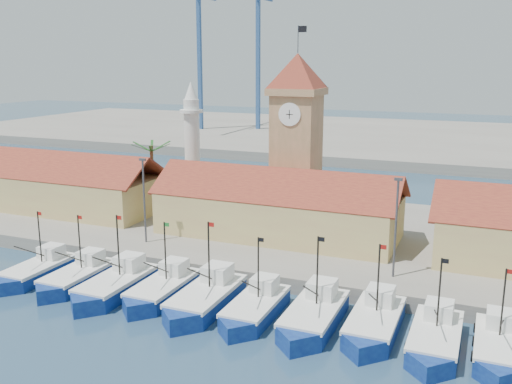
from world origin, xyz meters
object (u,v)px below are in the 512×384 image
at_px(boat_5, 254,310).
at_px(clock_tower, 296,134).
at_px(minaret, 192,144).
at_px(boat_0, 36,272).

bearing_deg(boat_5, clock_tower, 100.93).
distance_m(boat_5, clock_tower, 26.58).
xyz_separation_m(clock_tower, minaret, (-15.00, 2.00, -2.23)).
bearing_deg(boat_0, clock_tower, 53.06).
distance_m(boat_0, boat_5, 22.49).
relative_size(boat_5, clock_tower, 0.41).
bearing_deg(clock_tower, minaret, 172.39).
bearing_deg(boat_5, minaret, 127.34).
bearing_deg(boat_0, boat_5, 0.48).
distance_m(boat_5, minaret, 33.50).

